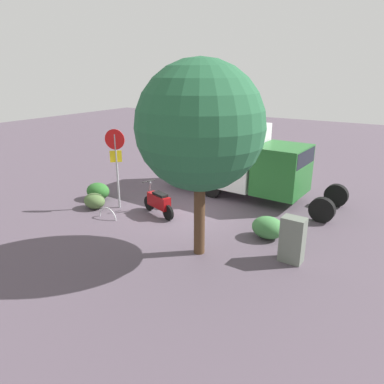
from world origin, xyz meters
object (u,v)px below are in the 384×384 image
at_px(motorcycle, 159,202).
at_px(bike_rack_hoop, 108,218).
at_px(box_truck_near, 235,156).
at_px(street_tree, 200,127).
at_px(utility_cabinet, 292,240).
at_px(stop_sign, 116,156).

distance_m(motorcycle, bike_rack_hoop, 1.94).
distance_m(box_truck_near, motorcycle, 4.10).
xyz_separation_m(street_tree, bike_rack_hoop, (4.15, -0.44, -3.70)).
distance_m(motorcycle, utility_cabinet, 5.26).
height_order(stop_sign, utility_cabinet, stop_sign).
bearing_deg(box_truck_near, motorcycle, -105.32).
bearing_deg(box_truck_near, stop_sign, -124.42).
bearing_deg(bike_rack_hoop, motorcycle, -138.25).
relative_size(stop_sign, bike_rack_hoop, 3.62).
distance_m(stop_sign, street_tree, 5.05).
bearing_deg(utility_cabinet, stop_sign, -4.36).
xyz_separation_m(motorcycle, bike_rack_hoop, (1.39, 1.24, -0.52)).
height_order(box_truck_near, bike_rack_hoop, box_truck_near).
bearing_deg(street_tree, stop_sign, -17.94).
height_order(stop_sign, street_tree, street_tree).
height_order(stop_sign, bike_rack_hoop, stop_sign).
height_order(box_truck_near, stop_sign, stop_sign).
height_order(box_truck_near, utility_cabinet, box_truck_near).
bearing_deg(motorcycle, box_truck_near, -89.91).
xyz_separation_m(stop_sign, street_tree, (-4.54, 1.47, 1.65)).
height_order(box_truck_near, motorcycle, box_truck_near).
bearing_deg(utility_cabinet, motorcycle, -8.10).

